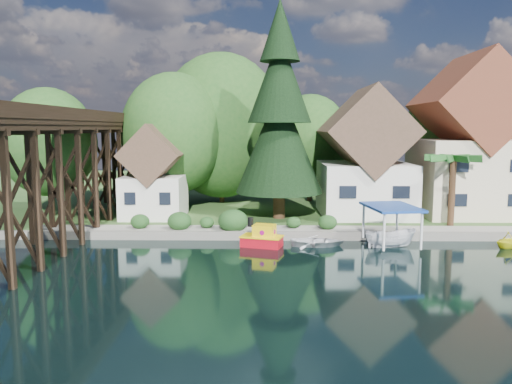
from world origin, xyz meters
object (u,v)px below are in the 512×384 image
conifer (280,115)px  tugboat (262,238)px  trestle_bridge (46,169)px  boat_yellow (509,239)px  boat_canopy (391,230)px  shed (154,178)px  palm_tree (453,160)px  boat_white_a (317,240)px  house_left (365,161)px  house_center (468,146)px

conifer → tugboat: conifer is taller
trestle_bridge → boat_yellow: trestle_bridge is taller
tugboat → boat_canopy: bearing=-0.7°
shed → boat_yellow: bearing=-18.5°
palm_tree → boat_white_a: (-10.76, -4.71, -5.18)m
house_left → palm_tree: (5.71, -4.99, 0.42)m
trestle_bridge → shed: size_ratio=5.63×
shed → house_left: bearing=4.8°
trestle_bridge → house_left: (23.00, 10.83, -0.21)m
tugboat → boat_canopy: (8.65, -0.10, 0.62)m
conifer → tugboat: bearing=-99.6°
shed → boat_canopy: size_ratio=1.64×
house_center → conifer: size_ratio=0.78×
trestle_bridge → house_center: bearing=19.5°
shed → tugboat: size_ratio=2.54×
house_center → boat_canopy: bearing=-130.9°
house_center → boat_yellow: house_center is taller
house_left → palm_tree: house_left is taller
tugboat → boat_yellow: size_ratio=1.31×
house_center → boat_yellow: 12.17m
conifer → shed: bearing=177.8°
trestle_bridge → house_left: size_ratio=4.01×
house_left → boat_yellow: house_left is taller
shed → tugboat: (9.17, -8.48, -3.22)m
trestle_bridge → shed: bearing=61.8°
palm_tree → conifer: bearing=166.8°
shed → boat_white_a: 15.71m
conifer → house_left: bearing=14.3°
boat_white_a → boat_canopy: (4.87, -0.39, 0.84)m
house_left → trestle_bridge: bearing=-154.8°
shed → palm_tree: bearing=-8.4°
house_center → conifer: conifer is taller
house_center → boat_white_a: bearing=-144.0°
house_left → conifer: conifer is taller
conifer → palm_tree: size_ratio=3.06×
palm_tree → trestle_bridge: bearing=-168.5°
trestle_bridge → palm_tree: trestle_bridge is taller
shed → palm_tree: size_ratio=1.35×
house_center → tugboat: house_center is taller
shed → boat_white_a: shed is taller
conifer → boat_canopy: size_ratio=3.70×
boat_yellow → boat_white_a: bearing=62.5°
shed → conifer: size_ratio=0.44×
house_center → shed: (-27.00, -2.00, -2.59)m
shed → tugboat: bearing=-42.8°
house_left → shed: 18.11m
house_center → shed: 27.20m
trestle_bridge → house_left: 25.42m
house_left → boat_canopy: size_ratio=2.30×
boat_canopy → boat_yellow: (7.94, -0.04, -0.60)m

